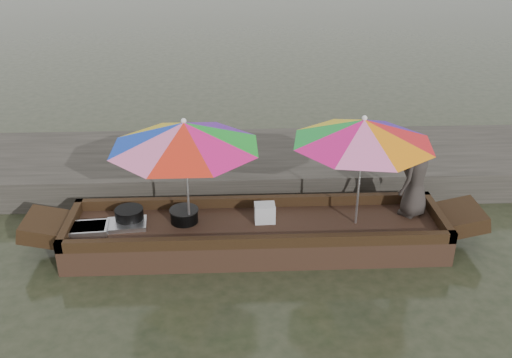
{
  "coord_description": "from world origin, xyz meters",
  "views": [
    {
      "loc": [
        -0.31,
        -6.72,
        4.29
      ],
      "look_at": [
        0.0,
        0.1,
        1.0
      ],
      "focal_mm": 40.0,
      "sensor_mm": 36.0,
      "label": 1
    }
  ],
  "objects_px": {
    "umbrella_stern": "(360,172)",
    "boat_hull": "(256,236)",
    "charcoal_grill": "(184,216)",
    "tray_scallop": "(127,224)",
    "supply_bag": "(265,213)",
    "tray_crayfish": "(88,229)",
    "cooking_pot": "(129,216)",
    "vendor": "(416,177)",
    "umbrella_bow": "(187,175)"
  },
  "relations": [
    {
      "from": "cooking_pot",
      "to": "umbrella_stern",
      "type": "relative_size",
      "value": 0.21
    },
    {
      "from": "umbrella_bow",
      "to": "umbrella_stern",
      "type": "bearing_deg",
      "value": 0.0
    },
    {
      "from": "tray_scallop",
      "to": "supply_bag",
      "type": "xyz_separation_m",
      "value": [
        1.88,
        0.06,
        0.1
      ]
    },
    {
      "from": "vendor",
      "to": "umbrella_stern",
      "type": "distance_m",
      "value": 0.89
    },
    {
      "from": "boat_hull",
      "to": "cooking_pot",
      "type": "height_order",
      "value": "cooking_pot"
    },
    {
      "from": "tray_scallop",
      "to": "charcoal_grill",
      "type": "bearing_deg",
      "value": 6.88
    },
    {
      "from": "tray_crayfish",
      "to": "cooking_pot",
      "type": "bearing_deg",
      "value": 24.68
    },
    {
      "from": "boat_hull",
      "to": "tray_crayfish",
      "type": "distance_m",
      "value": 2.27
    },
    {
      "from": "umbrella_bow",
      "to": "umbrella_stern",
      "type": "relative_size",
      "value": 1.06
    },
    {
      "from": "umbrella_bow",
      "to": "charcoal_grill",
      "type": "bearing_deg",
      "value": 119.42
    },
    {
      "from": "cooking_pot",
      "to": "charcoal_grill",
      "type": "xyz_separation_m",
      "value": [
        0.75,
        -0.02,
        -0.01
      ]
    },
    {
      "from": "tray_crayfish",
      "to": "charcoal_grill",
      "type": "distance_m",
      "value": 1.29
    },
    {
      "from": "charcoal_grill",
      "to": "supply_bag",
      "type": "xyz_separation_m",
      "value": [
        1.1,
        -0.04,
        0.04
      ]
    },
    {
      "from": "vendor",
      "to": "supply_bag",
      "type": "bearing_deg",
      "value": -41.5
    },
    {
      "from": "tray_scallop",
      "to": "vendor",
      "type": "distance_m",
      "value": 4.01
    },
    {
      "from": "tray_scallop",
      "to": "charcoal_grill",
      "type": "relative_size",
      "value": 1.41
    },
    {
      "from": "charcoal_grill",
      "to": "umbrella_bow",
      "type": "xyz_separation_m",
      "value": [
        0.08,
        -0.14,
        0.69
      ]
    },
    {
      "from": "tray_scallop",
      "to": "supply_bag",
      "type": "distance_m",
      "value": 1.89
    },
    {
      "from": "tray_scallop",
      "to": "charcoal_grill",
      "type": "xyz_separation_m",
      "value": [
        0.78,
        0.09,
        0.06
      ]
    },
    {
      "from": "tray_crayfish",
      "to": "vendor",
      "type": "distance_m",
      "value": 4.5
    },
    {
      "from": "tray_scallop",
      "to": "umbrella_bow",
      "type": "height_order",
      "value": "umbrella_bow"
    },
    {
      "from": "boat_hull",
      "to": "umbrella_bow",
      "type": "distance_m",
      "value": 1.31
    },
    {
      "from": "cooking_pot",
      "to": "supply_bag",
      "type": "bearing_deg",
      "value": -1.82
    },
    {
      "from": "tray_scallop",
      "to": "supply_bag",
      "type": "bearing_deg",
      "value": 1.69
    },
    {
      "from": "boat_hull",
      "to": "charcoal_grill",
      "type": "height_order",
      "value": "charcoal_grill"
    },
    {
      "from": "cooking_pot",
      "to": "umbrella_stern",
      "type": "xyz_separation_m",
      "value": [
        3.1,
        -0.16,
        0.67
      ]
    },
    {
      "from": "boat_hull",
      "to": "cooking_pot",
      "type": "bearing_deg",
      "value": 174.65
    },
    {
      "from": "tray_crayfish",
      "to": "charcoal_grill",
      "type": "height_order",
      "value": "charcoal_grill"
    },
    {
      "from": "vendor",
      "to": "umbrella_bow",
      "type": "xyz_separation_m",
      "value": [
        -3.11,
        -0.22,
        0.19
      ]
    },
    {
      "from": "boat_hull",
      "to": "charcoal_grill",
      "type": "xyz_separation_m",
      "value": [
        -0.99,
        0.14,
        0.26
      ]
    },
    {
      "from": "charcoal_grill",
      "to": "vendor",
      "type": "xyz_separation_m",
      "value": [
        3.19,
        0.08,
        0.49
      ]
    },
    {
      "from": "boat_hull",
      "to": "tray_crayfish",
      "type": "height_order",
      "value": "tray_crayfish"
    },
    {
      "from": "cooking_pot",
      "to": "tray_scallop",
      "type": "relative_size",
      "value": 0.73
    },
    {
      "from": "umbrella_bow",
      "to": "tray_crayfish",
      "type": "bearing_deg",
      "value": -176.75
    },
    {
      "from": "cooking_pot",
      "to": "supply_bag",
      "type": "height_order",
      "value": "supply_bag"
    },
    {
      "from": "tray_scallop",
      "to": "umbrella_stern",
      "type": "xyz_separation_m",
      "value": [
        3.13,
        -0.05,
        0.74
      ]
    },
    {
      "from": "cooking_pot",
      "to": "vendor",
      "type": "height_order",
      "value": "vendor"
    },
    {
      "from": "boat_hull",
      "to": "supply_bag",
      "type": "height_order",
      "value": "supply_bag"
    },
    {
      "from": "boat_hull",
      "to": "supply_bag",
      "type": "xyz_separation_m",
      "value": [
        0.12,
        0.1,
        0.3
      ]
    },
    {
      "from": "tray_scallop",
      "to": "umbrella_stern",
      "type": "height_order",
      "value": "umbrella_stern"
    },
    {
      "from": "tray_scallop",
      "to": "umbrella_bow",
      "type": "relative_size",
      "value": 0.27
    },
    {
      "from": "umbrella_stern",
      "to": "boat_hull",
      "type": "bearing_deg",
      "value": 180.0
    },
    {
      "from": "boat_hull",
      "to": "charcoal_grill",
      "type": "distance_m",
      "value": 1.03
    },
    {
      "from": "cooking_pot",
      "to": "umbrella_stern",
      "type": "height_order",
      "value": "umbrella_stern"
    },
    {
      "from": "cooking_pot",
      "to": "umbrella_bow",
      "type": "height_order",
      "value": "umbrella_bow"
    },
    {
      "from": "boat_hull",
      "to": "umbrella_bow",
      "type": "relative_size",
      "value": 2.58
    },
    {
      "from": "charcoal_grill",
      "to": "umbrella_stern",
      "type": "bearing_deg",
      "value": -3.45
    },
    {
      "from": "tray_scallop",
      "to": "umbrella_stern",
      "type": "distance_m",
      "value": 3.22
    },
    {
      "from": "tray_crayfish",
      "to": "umbrella_stern",
      "type": "bearing_deg",
      "value": 1.21
    },
    {
      "from": "supply_bag",
      "to": "umbrella_stern",
      "type": "height_order",
      "value": "umbrella_stern"
    }
  ]
}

